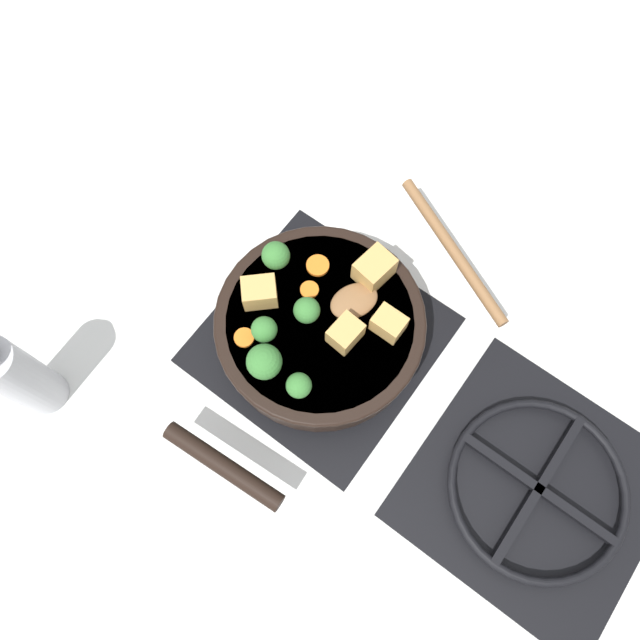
% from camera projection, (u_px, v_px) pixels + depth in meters
% --- Properties ---
extents(ground_plane, '(2.40, 2.40, 0.00)m').
position_uv_depth(ground_plane, '(320.00, 340.00, 0.92)').
color(ground_plane, silver).
extents(front_burner_grate, '(0.31, 0.31, 0.03)m').
position_uv_depth(front_burner_grate, '(320.00, 337.00, 0.91)').
color(front_burner_grate, black).
rests_on(front_burner_grate, ground_plane).
extents(rear_burner_grate, '(0.31, 0.31, 0.03)m').
position_uv_depth(rear_burner_grate, '(536.00, 489.00, 0.83)').
color(rear_burner_grate, black).
rests_on(rear_burner_grate, ground_plane).
extents(skillet_pan, '(0.39, 0.29, 0.06)m').
position_uv_depth(skillet_pan, '(319.00, 328.00, 0.86)').
color(skillet_pan, black).
rests_on(skillet_pan, front_burner_grate).
extents(wooden_spoon, '(0.24, 0.23, 0.02)m').
position_uv_depth(wooden_spoon, '(412.00, 271.00, 0.85)').
color(wooden_spoon, brown).
rests_on(wooden_spoon, skillet_pan).
extents(tofu_cube_center_large, '(0.06, 0.06, 0.04)m').
position_uv_depth(tofu_cube_center_large, '(259.00, 292.00, 0.83)').
color(tofu_cube_center_large, tan).
rests_on(tofu_cube_center_large, skillet_pan).
extents(tofu_cube_near_handle, '(0.04, 0.04, 0.03)m').
position_uv_depth(tofu_cube_near_handle, '(346.00, 333.00, 0.81)').
color(tofu_cube_near_handle, tan).
rests_on(tofu_cube_near_handle, skillet_pan).
extents(tofu_cube_east_chunk, '(0.03, 0.04, 0.03)m').
position_uv_depth(tofu_cube_east_chunk, '(389.00, 324.00, 0.82)').
color(tofu_cube_east_chunk, tan).
rests_on(tofu_cube_east_chunk, skillet_pan).
extents(tofu_cube_west_chunk, '(0.05, 0.05, 0.04)m').
position_uv_depth(tofu_cube_west_chunk, '(374.00, 269.00, 0.84)').
color(tofu_cube_west_chunk, tan).
rests_on(tofu_cube_west_chunk, skillet_pan).
extents(broccoli_floret_near_spoon, '(0.03, 0.03, 0.04)m').
position_uv_depth(broccoli_floret_near_spoon, '(264.00, 330.00, 0.81)').
color(broccoli_floret_near_spoon, '#709956').
rests_on(broccoli_floret_near_spoon, skillet_pan).
extents(broccoli_floret_center_top, '(0.05, 0.05, 0.05)m').
position_uv_depth(broccoli_floret_center_top, '(264.00, 362.00, 0.79)').
color(broccoli_floret_center_top, '#709956').
rests_on(broccoli_floret_center_top, skillet_pan).
extents(broccoli_floret_east_rim, '(0.04, 0.04, 0.04)m').
position_uv_depth(broccoli_floret_east_rim, '(307.00, 310.00, 0.82)').
color(broccoli_floret_east_rim, '#709956').
rests_on(broccoli_floret_east_rim, skillet_pan).
extents(broccoli_floret_west_rim, '(0.04, 0.04, 0.05)m').
position_uv_depth(broccoli_floret_west_rim, '(276.00, 256.00, 0.84)').
color(broccoli_floret_west_rim, '#709956').
rests_on(broccoli_floret_west_rim, skillet_pan).
extents(broccoli_floret_north_edge, '(0.03, 0.03, 0.04)m').
position_uv_depth(broccoli_floret_north_edge, '(299.00, 386.00, 0.78)').
color(broccoli_floret_north_edge, '#709956').
rests_on(broccoli_floret_north_edge, skillet_pan).
extents(carrot_slice_orange_thin, '(0.03, 0.03, 0.01)m').
position_uv_depth(carrot_slice_orange_thin, '(318.00, 266.00, 0.86)').
color(carrot_slice_orange_thin, orange).
rests_on(carrot_slice_orange_thin, skillet_pan).
extents(carrot_slice_near_center, '(0.03, 0.03, 0.01)m').
position_uv_depth(carrot_slice_near_center, '(309.00, 290.00, 0.85)').
color(carrot_slice_near_center, orange).
rests_on(carrot_slice_near_center, skillet_pan).
extents(carrot_slice_edge_slice, '(0.03, 0.03, 0.01)m').
position_uv_depth(carrot_slice_edge_slice, '(244.00, 338.00, 0.83)').
color(carrot_slice_edge_slice, orange).
rests_on(carrot_slice_edge_slice, skillet_pan).
extents(pepper_mill, '(0.06, 0.06, 0.21)m').
position_uv_depth(pepper_mill, '(17.00, 376.00, 0.80)').
color(pepper_mill, '#B2B2B7').
rests_on(pepper_mill, ground_plane).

